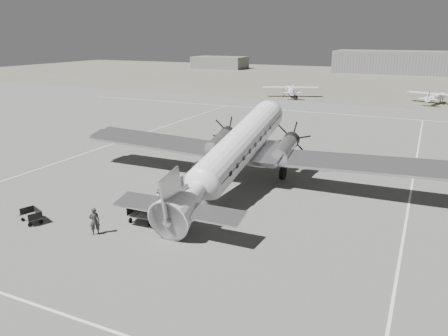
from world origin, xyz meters
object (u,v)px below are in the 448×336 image
(shed_secondary, at_px, (220,63))
(dc3_airliner, at_px, (235,153))
(baggage_cart_near, at_px, (143,214))
(passenger, at_px, (180,187))
(baggage_cart_far, at_px, (31,216))
(light_plane_left, at_px, (290,91))
(ground_crew, at_px, (95,221))
(ramp_agent, at_px, (161,199))
(light_plane_right, at_px, (436,98))
(hangar_main, at_px, (406,62))

(shed_secondary, xyz_separation_m, dc3_airliner, (54.71, -111.48, 0.82))
(baggage_cart_near, bearing_deg, passenger, 85.09)
(dc3_airliner, xyz_separation_m, baggage_cart_far, (-9.03, -11.20, -2.40))
(dc3_airliner, bearing_deg, baggage_cart_far, -130.12)
(shed_secondary, xyz_separation_m, light_plane_left, (43.60, -60.30, -0.92))
(dc3_airliner, distance_m, baggage_cart_far, 14.59)
(passenger, bearing_deg, dc3_airliner, -19.02)
(light_plane_left, relative_size, ground_crew, 6.23)
(baggage_cart_far, bearing_deg, passenger, 71.38)
(baggage_cart_near, bearing_deg, light_plane_left, 93.93)
(baggage_cart_near, relative_size, passenger, 0.99)
(shed_secondary, distance_m, baggage_cart_far, 130.92)
(shed_secondary, relative_size, dc3_airliner, 0.61)
(dc3_airliner, distance_m, passenger, 4.94)
(shed_secondary, bearing_deg, ramp_agent, -66.14)
(ground_crew, height_order, ramp_agent, ramp_agent)
(dc3_airliner, distance_m, light_plane_right, 55.10)
(light_plane_left, relative_size, ramp_agent, 5.80)
(baggage_cart_near, distance_m, ramp_agent, 1.95)
(light_plane_right, distance_m, passenger, 59.32)
(hangar_main, bearing_deg, dc3_airliner, -92.60)
(light_plane_left, distance_m, ramp_agent, 58.07)
(ground_crew, distance_m, passenger, 7.34)
(shed_secondary, relative_size, baggage_cart_near, 10.08)
(light_plane_right, xyz_separation_m, ground_crew, (-18.05, -64.15, -0.18))
(baggage_cart_far, distance_m, passenger, 9.86)
(light_plane_left, height_order, ground_crew, light_plane_left)
(baggage_cart_near, bearing_deg, hangar_main, 82.22)
(light_plane_left, bearing_deg, hangar_main, 53.67)
(shed_secondary, relative_size, baggage_cart_far, 12.02)
(light_plane_right, relative_size, passenger, 5.42)
(light_plane_left, height_order, baggage_cart_near, light_plane_left)
(dc3_airliner, distance_m, light_plane_left, 52.40)
(baggage_cart_near, relative_size, ground_crew, 1.06)
(light_plane_left, bearing_deg, shed_secondary, 103.64)
(baggage_cart_near, relative_size, ramp_agent, 0.99)
(baggage_cart_far, relative_size, ramp_agent, 0.83)
(light_plane_left, relative_size, passenger, 5.77)
(light_plane_left, height_order, light_plane_right, light_plane_left)
(shed_secondary, bearing_deg, passenger, -65.69)
(hangar_main, bearing_deg, shed_secondary, -175.24)
(hangar_main, distance_m, ramp_agent, 123.02)
(ground_crew, distance_m, ramp_agent, 4.86)
(hangar_main, xyz_separation_m, light_plane_left, (-16.40, -65.30, -2.22))
(light_plane_right, bearing_deg, baggage_cart_near, -86.18)
(passenger, bearing_deg, ramp_agent, -161.68)
(light_plane_right, bearing_deg, ground_crew, -86.84)
(dc3_airliner, height_order, light_plane_left, dc3_airliner)
(ramp_agent, bearing_deg, dc3_airliner, -16.29)
(shed_secondary, distance_m, passenger, 126.37)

